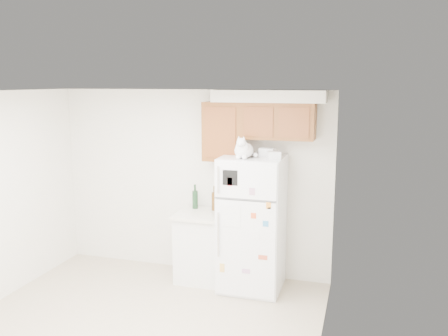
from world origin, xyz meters
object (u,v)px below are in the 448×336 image
at_px(cat, 244,150).
at_px(bottle_green, 195,196).
at_px(base_counter, 202,246).
at_px(storage_box_front, 274,155).
at_px(refrigerator, 252,224).
at_px(storage_box_back, 267,152).
at_px(bottle_amber, 215,198).

height_order(cat, bottle_green, cat).
relative_size(base_counter, storage_box_front, 6.13).
relative_size(cat, storage_box_front, 2.66).
distance_m(refrigerator, base_counter, 0.79).
xyz_separation_m(cat, bottle_green, (-0.76, 0.39, -0.72)).
relative_size(cat, storage_box_back, 2.22).
distance_m(storage_box_front, bottle_green, 1.35).
height_order(base_counter, storage_box_front, storage_box_front).
relative_size(refrigerator, bottle_green, 5.18).
xyz_separation_m(storage_box_front, bottle_amber, (-0.84, 0.33, -0.66)).
distance_m(bottle_green, bottle_amber, 0.28).
bearing_deg(refrigerator, bottle_green, 164.26).
bearing_deg(bottle_green, base_counter, -46.94).
bearing_deg(bottle_green, bottle_amber, -2.82).
bearing_deg(storage_box_front, bottle_green, 137.98).
bearing_deg(storage_box_front, cat, 161.76).
bearing_deg(bottle_amber, storage_box_back, -10.35).
xyz_separation_m(cat, storage_box_front, (0.36, 0.04, -0.06)).
bearing_deg(base_counter, cat, -20.18).
bearing_deg(base_counter, refrigerator, -6.09).
height_order(refrigerator, cat, cat).
bearing_deg(storage_box_front, base_counter, 144.46).
bearing_deg(refrigerator, base_counter, 173.91).
relative_size(refrigerator, bottle_amber, 5.17).
bearing_deg(storage_box_back, storage_box_front, -52.89).
relative_size(storage_box_back, bottle_amber, 0.55).
bearing_deg(refrigerator, storage_box_back, 29.70).
bearing_deg(storage_box_back, refrigerator, -143.97).
xyz_separation_m(storage_box_front, bottle_green, (-1.12, 0.35, -0.66)).
bearing_deg(base_counter, storage_box_back, 1.21).
xyz_separation_m(refrigerator, cat, (-0.08, -0.15, 0.95)).
bearing_deg(cat, bottle_amber, 142.34).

